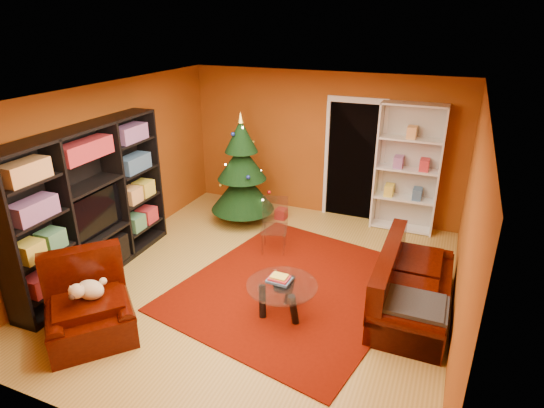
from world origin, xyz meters
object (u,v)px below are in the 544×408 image
at_px(media_unit, 91,205).
at_px(dog, 90,290).
at_px(rug, 295,286).
at_px(sofa, 415,281).
at_px(acrylic_chair, 274,229).
at_px(white_bookshelf, 407,169).
at_px(gift_box_teal, 257,208).
at_px(christmas_tree, 242,170).
at_px(coffee_table, 282,299).
at_px(gift_box_red, 281,214).
at_px(armchair, 89,307).

xyz_separation_m(media_unit, dog, (0.91, -1.08, -0.49)).
relative_size(rug, media_unit, 1.14).
height_order(sofa, acrylic_chair, sofa).
bearing_deg(white_bookshelf, acrylic_chair, -136.42).
bearing_deg(media_unit, white_bookshelf, 37.99).
height_order(gift_box_teal, acrylic_chair, acrylic_chair).
height_order(rug, media_unit, media_unit).
distance_m(rug, gift_box_teal, 2.51).
relative_size(christmas_tree, gift_box_teal, 7.00).
bearing_deg(coffee_table, media_unit, -178.74).
distance_m(media_unit, gift_box_red, 3.41).
distance_m(white_bookshelf, dog, 5.20).
bearing_deg(christmas_tree, gift_box_red, 31.49).
bearing_deg(coffee_table, armchair, -147.30).
height_order(media_unit, christmas_tree, media_unit).
relative_size(white_bookshelf, acrylic_chair, 2.84).
distance_m(media_unit, white_bookshelf, 4.99).
relative_size(rug, acrylic_chair, 4.03).
xyz_separation_m(rug, sofa, (1.55, 0.10, 0.40)).
relative_size(christmas_tree, dog, 5.02).
height_order(dog, coffee_table, dog).
height_order(gift_box_red, dog, dog).
distance_m(rug, armchair, 2.65).
relative_size(christmas_tree, armchair, 2.00).
bearing_deg(acrylic_chair, media_unit, -160.30).
relative_size(rug, white_bookshelf, 1.42).
relative_size(rug, gift_box_teal, 11.09).
height_order(white_bookshelf, sofa, white_bookshelf).
xyz_separation_m(gift_box_red, acrylic_chair, (0.36, -1.22, 0.30)).
bearing_deg(sofa, gift_box_teal, 57.54).
xyz_separation_m(rug, gift_box_red, (-1.01, 2.05, 0.09)).
distance_m(christmas_tree, armchair, 3.61).
xyz_separation_m(gift_box_teal, gift_box_red, (0.47, 0.02, -0.05)).
distance_m(christmas_tree, coffee_table, 2.97).
bearing_deg(gift_box_red, acrylic_chair, -73.53).
relative_size(gift_box_red, coffee_table, 0.22).
bearing_deg(media_unit, armchair, -53.54).
bearing_deg(rug, media_unit, -165.31).
height_order(christmas_tree, coffee_table, christmas_tree).
xyz_separation_m(gift_box_red, coffee_table, (1.08, -2.71, 0.13)).
height_order(coffee_table, acrylic_chair, acrylic_chair).
height_order(gift_box_teal, coffee_table, coffee_table).
distance_m(rug, white_bookshelf, 2.91).
bearing_deg(sofa, dog, 119.33).
bearing_deg(gift_box_teal, rug, -53.84).
height_order(dog, sofa, sofa).
xyz_separation_m(christmas_tree, armchair, (-0.22, -3.56, -0.58)).
bearing_deg(acrylic_chair, gift_box_red, 89.60).
distance_m(christmas_tree, gift_box_red, 1.12).
height_order(christmas_tree, white_bookshelf, white_bookshelf).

